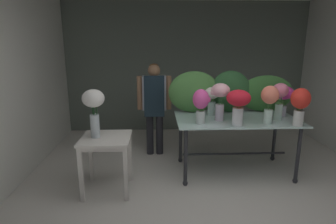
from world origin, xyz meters
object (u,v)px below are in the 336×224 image
at_px(display_table_glass, 236,127).
at_px(vase_blush_freesia, 220,96).
at_px(florist, 154,100).
at_px(vase_scarlet_snapdragons, 300,103).
at_px(vase_fuchsia_hydrangea, 201,103).
at_px(vase_crimson_tulips, 238,103).
at_px(vase_ivory_stock, 212,98).
at_px(vase_sunset_anemones, 238,102).
at_px(vase_rosy_carnations, 280,96).
at_px(vase_coral_roses, 270,100).
at_px(vase_magenta_dahlias, 283,96).
at_px(vase_white_roses_tall, 94,106).
at_px(side_table_white, 106,145).

distance_m(display_table_glass, vase_blush_freesia, 0.55).
xyz_separation_m(florist, vase_scarlet_snapdragons, (1.85, -1.14, 0.18)).
bearing_deg(vase_fuchsia_hydrangea, vase_crimson_tulips, -13.93).
bearing_deg(florist, vase_ivory_stock, -33.67).
bearing_deg(vase_sunset_anemones, vase_rosy_carnations, -4.38).
distance_m(florist, vase_coral_roses, 1.83).
bearing_deg(vase_magenta_dahlias, vase_crimson_tulips, -149.48).
xyz_separation_m(vase_rosy_carnations, vase_blush_freesia, (-0.81, 0.02, 0.00)).
relative_size(florist, vase_magenta_dahlias, 3.47).
relative_size(vase_crimson_tulips, vase_white_roses_tall, 0.78).
height_order(vase_sunset_anemones, vase_blush_freesia, vase_blush_freesia).
bearing_deg(vase_blush_freesia, vase_crimson_tulips, -54.92).
height_order(vase_fuchsia_hydrangea, vase_white_roses_tall, vase_white_roses_tall).
relative_size(florist, vase_ivory_stock, 3.70).
relative_size(display_table_glass, vase_scarlet_snapdragons, 3.50).
bearing_deg(display_table_glass, florist, 147.52).
bearing_deg(vase_ivory_stock, vase_crimson_tulips, -66.94).
relative_size(florist, vase_fuchsia_hydrangea, 3.35).
bearing_deg(vase_scarlet_snapdragons, florist, 148.43).
bearing_deg(side_table_white, vase_scarlet_snapdragons, 1.32).
bearing_deg(vase_white_roses_tall, vase_fuchsia_hydrangea, 8.71).
distance_m(vase_scarlet_snapdragons, vase_coral_roses, 0.37).
xyz_separation_m(side_table_white, vase_sunset_anemones, (1.76, 0.37, 0.46)).
distance_m(florist, vase_white_roses_tall, 1.41).
xyz_separation_m(vase_crimson_tulips, vase_coral_roses, (0.43, 0.06, 0.02)).
height_order(display_table_glass, florist, florist).
height_order(vase_scarlet_snapdragons, vase_rosy_carnations, vase_rosy_carnations).
xyz_separation_m(display_table_glass, vase_white_roses_tall, (-1.89, -0.46, 0.43)).
bearing_deg(florist, vase_sunset_anemones, -35.70).
xyz_separation_m(display_table_glass, vase_coral_roses, (0.33, -0.30, 0.45)).
xyz_separation_m(vase_fuchsia_hydrangea, vase_scarlet_snapdragons, (1.24, -0.15, 0.02)).
bearing_deg(vase_magenta_dahlias, vase_scarlet_snapdragons, -89.33).
bearing_deg(vase_sunset_anemones, side_table_white, -168.19).
height_order(vase_ivory_stock, vase_sunset_anemones, vase_sunset_anemones).
relative_size(florist, vase_coral_roses, 3.04).
bearing_deg(florist, vase_scarlet_snapdragons, -31.57).
distance_m(vase_crimson_tulips, vase_white_roses_tall, 1.80).
height_order(vase_fuchsia_hydrangea, vase_blush_freesia, vase_blush_freesia).
height_order(side_table_white, vase_rosy_carnations, vase_rosy_carnations).
distance_m(vase_magenta_dahlias, vase_coral_roses, 0.53).
xyz_separation_m(side_table_white, vase_crimson_tulips, (1.67, 0.09, 0.51)).
height_order(florist, vase_sunset_anemones, florist).
relative_size(florist, vase_sunset_anemones, 3.63).
xyz_separation_m(vase_crimson_tulips, vase_magenta_dahlias, (0.78, 0.46, -0.00)).
height_order(vase_sunset_anemones, vase_coral_roses, vase_coral_roses).
bearing_deg(vase_crimson_tulips, vase_ivory_stock, 113.06).
distance_m(vase_scarlet_snapdragons, vase_magenta_dahlias, 0.49).
height_order(vase_scarlet_snapdragons, vase_sunset_anemones, vase_scarlet_snapdragons).
distance_m(vase_magenta_dahlias, vase_white_roses_tall, 2.63).
distance_m(display_table_glass, vase_white_roses_tall, 1.99).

